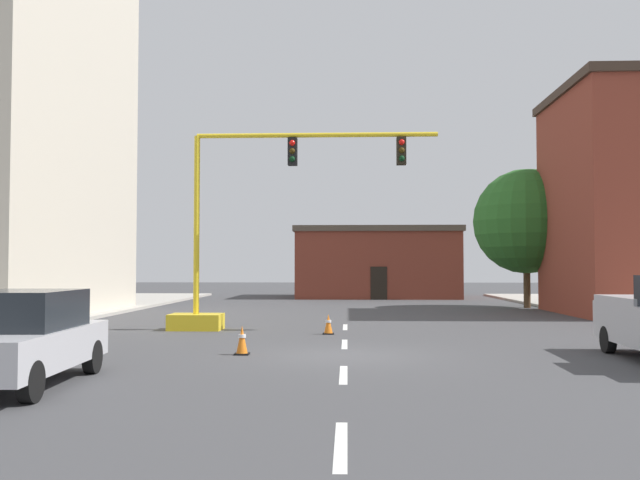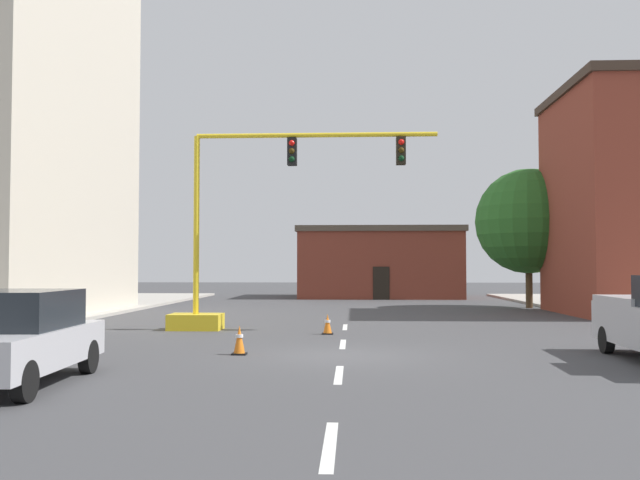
% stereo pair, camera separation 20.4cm
% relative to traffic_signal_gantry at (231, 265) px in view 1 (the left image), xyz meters
% --- Properties ---
extents(ground_plane, '(160.00, 160.00, 0.00)m').
position_rel_traffic_signal_gantry_xyz_m(ground_plane, '(3.96, -6.72, -2.26)').
color(ground_plane, '#424244').
extents(lane_stripe_seg_1, '(0.16, 2.40, 0.01)m').
position_rel_traffic_signal_gantry_xyz_m(lane_stripe_seg_1, '(3.96, -15.22, -2.25)').
color(lane_stripe_seg_1, silver).
rests_on(lane_stripe_seg_1, ground_plane).
extents(lane_stripe_seg_2, '(0.16, 2.40, 0.01)m').
position_rel_traffic_signal_gantry_xyz_m(lane_stripe_seg_2, '(3.96, -9.72, -2.25)').
color(lane_stripe_seg_2, silver).
rests_on(lane_stripe_seg_2, ground_plane).
extents(lane_stripe_seg_3, '(0.16, 2.40, 0.01)m').
position_rel_traffic_signal_gantry_xyz_m(lane_stripe_seg_3, '(3.96, -4.22, -2.25)').
color(lane_stripe_seg_3, silver).
rests_on(lane_stripe_seg_3, ground_plane).
extents(lane_stripe_seg_4, '(0.16, 2.40, 0.01)m').
position_rel_traffic_signal_gantry_xyz_m(lane_stripe_seg_4, '(3.96, 1.28, -2.25)').
color(lane_stripe_seg_4, silver).
rests_on(lane_stripe_seg_4, ground_plane).
extents(building_brick_center, '(11.54, 8.42, 4.98)m').
position_rel_traffic_signal_gantry_xyz_m(building_brick_center, '(6.13, 26.36, 0.25)').
color(building_brick_center, brown).
rests_on(building_brick_center, ground_plane).
extents(traffic_signal_gantry, '(9.26, 1.20, 6.83)m').
position_rel_traffic_signal_gantry_xyz_m(traffic_signal_gantry, '(0.00, 0.00, 0.00)').
color(traffic_signal_gantry, yellow).
rests_on(traffic_signal_gantry, ground_plane).
extents(tree_right_far, '(5.60, 5.60, 7.42)m').
position_rel_traffic_signal_gantry_xyz_m(tree_right_far, '(13.61, 13.46, 2.36)').
color(tree_right_far, '#4C3823').
rests_on(tree_right_far, ground_plane).
extents(sedan_silver_near_left, '(2.06, 4.58, 1.74)m').
position_rel_traffic_signal_gantry_xyz_m(sedan_silver_near_left, '(-1.91, -11.33, -1.37)').
color(sedan_silver_near_left, '#B7B7BC').
rests_on(sedan_silver_near_left, ground_plane).
extents(traffic_cone_roadside_a, '(0.36, 0.36, 0.72)m').
position_rel_traffic_signal_gantry_xyz_m(traffic_cone_roadside_a, '(1.43, -6.66, -1.90)').
color(traffic_cone_roadside_a, black).
rests_on(traffic_cone_roadside_a, ground_plane).
extents(traffic_cone_roadside_b, '(0.36, 0.36, 0.65)m').
position_rel_traffic_signal_gantry_xyz_m(traffic_cone_roadside_b, '(3.43, -1.36, -1.94)').
color(traffic_cone_roadside_b, black).
rests_on(traffic_cone_roadside_b, ground_plane).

